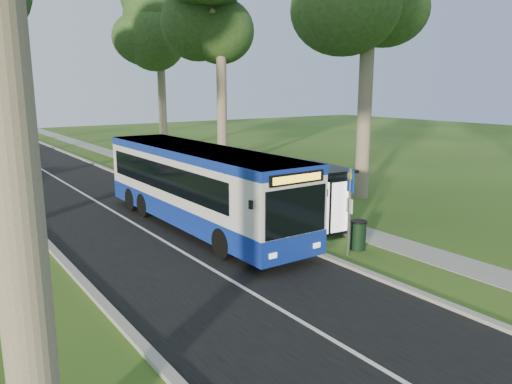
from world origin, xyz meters
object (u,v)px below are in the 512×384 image
bus (198,187)px  bus_stop_sign (350,203)px  litter_bin (358,235)px  bus_shelter (327,187)px

bus → bus_stop_sign: size_ratio=4.11×
litter_bin → bus: bearing=120.0°
bus → bus_shelter: bearing=-40.7°
bus → litter_bin: 6.34m
bus_stop_sign → bus_shelter: 2.84m
bus → bus_shelter: size_ratio=3.96×
bus_stop_sign → litter_bin: (0.75, 0.28, -1.27)m
bus → bus_stop_sign: bearing=-67.6°
bus_shelter → bus: bearing=144.6°
bus → litter_bin: bearing=-60.2°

